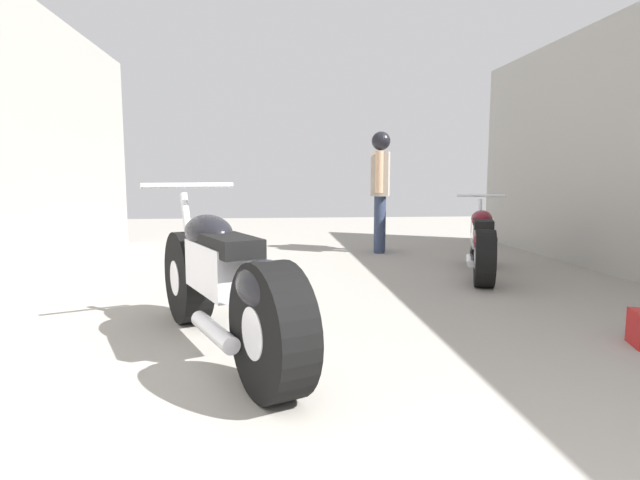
{
  "coord_description": "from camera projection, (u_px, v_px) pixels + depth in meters",
  "views": [
    {
      "loc": [
        -0.68,
        -0.54,
        1.04
      ],
      "look_at": [
        -0.26,
        3.82,
        0.5
      ],
      "focal_mm": 28.88,
      "sensor_mm": 36.0,
      "label": 1
    }
  ],
  "objects": [
    {
      "name": "motorcycle_maroon_cruiser",
      "position": [
        223.0,
        284.0,
        2.99
      ],
      "size": [
        1.08,
        2.04,
        1.0
      ],
      "color": "black",
      "rests_on": "ground_plane"
    },
    {
      "name": "mechanic_in_blue",
      "position": [
        380.0,
        181.0,
        7.03
      ],
      "size": [
        0.34,
        0.65,
        1.65
      ],
      "color": "#2D3851",
      "rests_on": "ground_plane"
    },
    {
      "name": "motorcycle_black_naked",
      "position": [
        482.0,
        243.0,
        5.41
      ],
      "size": [
        0.84,
        1.75,
        0.84
      ],
      "color": "black",
      "rests_on": "ground_plane"
    },
    {
      "name": "ground_plane",
      "position": [
        352.0,
        300.0,
        4.37
      ],
      "size": [
        17.67,
        17.67,
        0.0
      ],
      "primitive_type": "plane",
      "color": "gray"
    }
  ]
}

